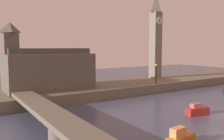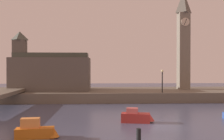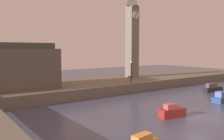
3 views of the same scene
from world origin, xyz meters
name	(u,v)px [view 3 (image 3 of 3)]	position (x,y,z in m)	size (l,w,h in m)	color
ground_plane	(198,118)	(0.00, 0.00, 0.00)	(120.00, 120.00, 0.00)	#474C66
far_embankment	(93,86)	(0.00, 20.00, 0.75)	(70.00, 12.00, 1.50)	#6B6051
clock_tower	(132,30)	(9.11, 20.77, 10.38)	(2.04, 2.10, 17.14)	slate
parliament_hall	(3,66)	(-13.87, 19.67, 4.58)	(12.64, 6.53, 9.77)	#5B544C
streetlamp	(131,69)	(3.93, 14.92, 3.69)	(0.36, 0.36, 3.45)	black
boat_dinghy_red	(173,112)	(-1.78, 1.58, 0.54)	(3.36, 1.54, 1.41)	maroon
boat_tour_blue	(223,98)	(9.18, 2.59, 0.47)	(3.73, 1.48, 1.40)	#2D4C93
boat_barge_dark	(214,88)	(15.23, 7.61, 0.50)	(4.16, 1.47, 1.47)	#232328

